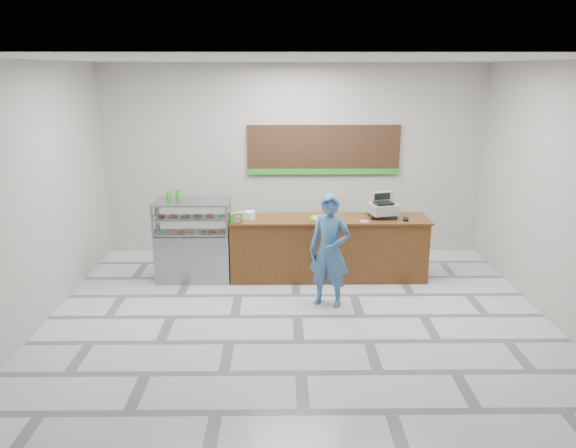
{
  "coord_description": "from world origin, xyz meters",
  "views": [
    {
      "loc": [
        -0.21,
        -7.29,
        3.38
      ],
      "look_at": [
        -0.12,
        0.9,
        1.11
      ],
      "focal_mm": 35.0,
      "sensor_mm": 36.0,
      "label": 1
    }
  ],
  "objects_px": {
    "cash_register": "(382,208)",
    "customer": "(330,251)",
    "sales_counter": "(328,248)",
    "serving_tray": "(322,218)",
    "display_case": "(194,239)"
  },
  "relations": [
    {
      "from": "cash_register",
      "to": "customer",
      "type": "distance_m",
      "value": 1.56
    },
    {
      "from": "sales_counter",
      "to": "customer",
      "type": "relative_size",
      "value": 1.95
    },
    {
      "from": "display_case",
      "to": "cash_register",
      "type": "distance_m",
      "value": 3.14
    },
    {
      "from": "sales_counter",
      "to": "cash_register",
      "type": "bearing_deg",
      "value": 4.18
    },
    {
      "from": "serving_tray",
      "to": "customer",
      "type": "relative_size",
      "value": 0.23
    },
    {
      "from": "serving_tray",
      "to": "cash_register",
      "type": "bearing_deg",
      "value": 3.57
    },
    {
      "from": "sales_counter",
      "to": "cash_register",
      "type": "xyz_separation_m",
      "value": [
        0.88,
        0.06,
        0.66
      ]
    },
    {
      "from": "sales_counter",
      "to": "customer",
      "type": "bearing_deg",
      "value": -93.87
    },
    {
      "from": "sales_counter",
      "to": "serving_tray",
      "type": "relative_size",
      "value": 8.41
    },
    {
      "from": "sales_counter",
      "to": "serving_tray",
      "type": "height_order",
      "value": "serving_tray"
    },
    {
      "from": "customer",
      "to": "display_case",
      "type": "bearing_deg",
      "value": 173.13
    },
    {
      "from": "sales_counter",
      "to": "cash_register",
      "type": "height_order",
      "value": "cash_register"
    },
    {
      "from": "cash_register",
      "to": "serving_tray",
      "type": "distance_m",
      "value": 1.0
    },
    {
      "from": "cash_register",
      "to": "serving_tray",
      "type": "xyz_separation_m",
      "value": [
        -0.99,
        -0.09,
        -0.14
      ]
    },
    {
      "from": "display_case",
      "to": "customer",
      "type": "distance_m",
      "value": 2.42
    }
  ]
}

